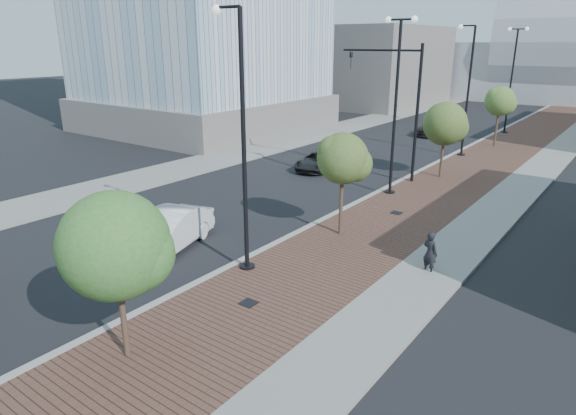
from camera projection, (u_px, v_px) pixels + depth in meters
The scene contains 22 objects.
sidewalk at pixel (522, 147), 39.62m from camera, with size 7.00×140.00×0.12m, color #4C2D23.
concrete_strip at pixel (560, 152), 38.09m from camera, with size 2.40×140.00×0.13m, color slate.
curb at pixel (477, 142), 41.60m from camera, with size 0.30×140.00×0.14m, color gray.
west_sidewalk at pixel (343, 127), 48.96m from camera, with size 4.00×140.00×0.12m, color slate.
white_sedan at pixel (168, 231), 20.08m from camera, with size 1.69×4.84×1.59m, color silver.
dark_car_mid at pixel (317, 161), 32.80m from camera, with size 1.93×4.18×1.16m, color black.
dark_car_far at pixel (434, 128), 44.89m from camera, with size 1.85×4.56×1.32m, color black.
pedestrian at pixel (430, 253), 17.96m from camera, with size 0.59×0.39×1.61m, color black.
streetlight_1 at pixel (242, 155), 17.13m from camera, with size 1.44×0.56×9.21m.
streetlight_2 at pixel (395, 107), 26.05m from camera, with size 1.72×0.56×9.28m.
streetlight_3 at pixel (466, 97), 35.40m from camera, with size 1.44×0.56×9.21m.
streetlight_4 at pixel (511, 80), 44.32m from camera, with size 1.72×0.56×9.28m.
traffic_mast at pixel (404, 98), 28.79m from camera, with size 5.09×0.20×8.00m.
tree_0 at pixel (117, 246), 12.27m from camera, with size 2.78×2.78×4.66m.
tree_1 at pixel (344, 159), 20.59m from camera, with size 2.24×2.16×4.54m.
tree_2 at pixel (446, 124), 29.74m from camera, with size 2.62×2.61×4.70m.
tree_3 at pixel (501, 101), 38.79m from camera, with size 2.36×2.31×4.83m.
tower_podium at pixel (205, 112), 48.64m from camera, with size 19.00×19.00×3.00m, color #68625E.
convention_center at pixel (560, 56), 75.10m from camera, with size 50.00×30.00×50.00m.
commercial_block_nw at pixel (376, 66), 66.57m from camera, with size 14.00×20.00×10.00m, color #67615C.
utility_cover_1 at pixel (249, 303), 15.86m from camera, with size 0.50×0.50×0.02m, color black.
utility_cover_2 at pixel (396, 213), 24.24m from camera, with size 0.50×0.50×0.02m, color black.
Camera 1 is at (11.81, -2.54, 8.06)m, focal length 30.97 mm.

